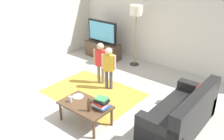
# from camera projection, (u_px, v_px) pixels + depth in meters

# --- Properties ---
(ground) EXTENTS (7.80, 7.80, 0.00)m
(ground) POSITION_uv_depth(u_px,v_px,m) (95.00, 106.00, 5.42)
(ground) COLOR #B2ADA3
(wall_back) EXTENTS (6.00, 0.12, 2.70)m
(wall_back) POSITION_uv_depth(u_px,v_px,m) (165.00, 20.00, 6.97)
(wall_back) COLOR silver
(wall_back) RESTS_ON ground
(wall_left) EXTENTS (0.12, 6.00, 2.70)m
(wall_left) POSITION_uv_depth(u_px,v_px,m) (11.00, 24.00, 6.59)
(wall_left) COLOR silver
(wall_left) RESTS_ON ground
(area_rug) EXTENTS (2.20, 1.60, 0.01)m
(area_rug) POSITION_uv_depth(u_px,v_px,m) (93.00, 93.00, 5.93)
(area_rug) COLOR #B28C33
(area_rug) RESTS_ON ground
(tv_stand) EXTENTS (1.20, 0.44, 0.50)m
(tv_stand) POSITION_uv_depth(u_px,v_px,m) (103.00, 50.00, 7.96)
(tv_stand) COLOR #4C3828
(tv_stand) RESTS_ON ground
(tv) EXTENTS (1.10, 0.28, 0.71)m
(tv) POSITION_uv_depth(u_px,v_px,m) (102.00, 32.00, 7.69)
(tv) COLOR black
(tv) RESTS_ON tv_stand
(couch) EXTENTS (0.80, 1.80, 0.86)m
(couch) POSITION_uv_depth(u_px,v_px,m) (183.00, 116.00, 4.56)
(couch) COLOR black
(couch) RESTS_ON ground
(floor_lamp) EXTENTS (0.36, 0.36, 1.78)m
(floor_lamp) POSITION_uv_depth(u_px,v_px,m) (136.00, 14.00, 6.87)
(floor_lamp) COLOR #262626
(floor_lamp) RESTS_ON ground
(child_near_tv) EXTENTS (0.34, 0.21, 1.08)m
(child_near_tv) POSITION_uv_depth(u_px,v_px,m) (101.00, 60.00, 6.14)
(child_near_tv) COLOR gray
(child_near_tv) RESTS_ON ground
(child_center) EXTENTS (0.34, 0.20, 1.07)m
(child_center) POSITION_uv_depth(u_px,v_px,m) (109.00, 65.00, 5.87)
(child_center) COLOR #4C4C59
(child_center) RESTS_ON ground
(coffee_table) EXTENTS (1.00, 0.60, 0.42)m
(coffee_table) POSITION_uv_depth(u_px,v_px,m) (85.00, 106.00, 4.72)
(coffee_table) COLOR #513823
(coffee_table) RESTS_ON ground
(book_stack) EXTENTS (0.29, 0.25, 0.21)m
(book_stack) POSITION_uv_depth(u_px,v_px,m) (101.00, 103.00, 4.54)
(book_stack) COLOR yellow
(book_stack) RESTS_ON coffee_table
(bottle) EXTENTS (0.06, 0.06, 0.28)m
(bottle) POSITION_uv_depth(u_px,v_px,m) (89.00, 106.00, 4.44)
(bottle) COLOR #4C3319
(bottle) RESTS_ON coffee_table
(tv_remote) EXTENTS (0.17, 0.12, 0.02)m
(tv_remote) POSITION_uv_depth(u_px,v_px,m) (91.00, 102.00, 4.75)
(tv_remote) COLOR black
(tv_remote) RESTS_ON coffee_table
(soda_can) EXTENTS (0.07, 0.07, 0.12)m
(soda_can) POSITION_uv_depth(u_px,v_px,m) (70.00, 99.00, 4.75)
(soda_can) COLOR silver
(soda_can) RESTS_ON coffee_table
(plate) EXTENTS (0.22, 0.22, 0.02)m
(plate) POSITION_uv_depth(u_px,v_px,m) (78.00, 97.00, 4.94)
(plate) COLOR white
(plate) RESTS_ON coffee_table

